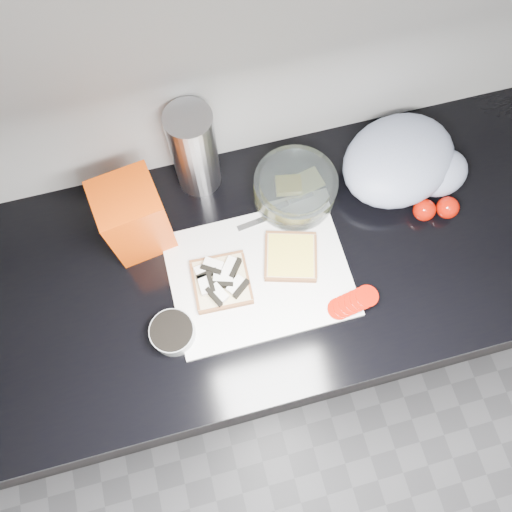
{
  "coord_description": "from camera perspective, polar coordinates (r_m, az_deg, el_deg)",
  "views": [
    {
      "loc": [
        -0.2,
        0.82,
        1.98
      ],
      "look_at": [
        -0.1,
        1.19,
        0.95
      ],
      "focal_mm": 35.0,
      "sensor_mm": 36.0,
      "label": 1
    }
  ],
  "objects": [
    {
      "name": "base_cabinet",
      "position": [
        1.61,
        3.51,
        -5.43
      ],
      "size": [
        3.5,
        0.6,
        0.86
      ],
      "primitive_type": "cube",
      "color": "black",
      "rests_on": "ground"
    },
    {
      "name": "countertop",
      "position": [
        1.18,
        4.76,
        0.27
      ],
      "size": [
        3.5,
        0.64,
        0.04
      ],
      "primitive_type": "cube",
      "color": "black",
      "rests_on": "base_cabinet"
    },
    {
      "name": "cutting_board",
      "position": [
        1.13,
        0.39,
        -2.16
      ],
      "size": [
        0.4,
        0.3,
        0.01
      ],
      "primitive_type": "cube",
      "color": "white",
      "rests_on": "countertop"
    },
    {
      "name": "bread_left",
      "position": [
        1.11,
        -4.05,
        -2.86
      ],
      "size": [
        0.13,
        0.13,
        0.04
      ],
      "rotation": [
        0.0,
        0.0,
        -0.05
      ],
      "color": "beige",
      "rests_on": "cutting_board"
    },
    {
      "name": "bread_right",
      "position": [
        1.13,
        3.98,
        -0.06
      ],
      "size": [
        0.15,
        0.15,
        0.02
      ],
      "rotation": [
        0.0,
        0.0,
        -0.29
      ],
      "color": "beige",
      "rests_on": "cutting_board"
    },
    {
      "name": "tomato_slices",
      "position": [
        1.11,
        11.0,
        -5.24
      ],
      "size": [
        0.13,
        0.07,
        0.03
      ],
      "rotation": [
        0.0,
        0.0,
        -0.35
      ],
      "color": "#B51104",
      "rests_on": "cutting_board"
    },
    {
      "name": "knife",
      "position": [
        1.18,
        3.23,
        5.12
      ],
      "size": [
        0.19,
        0.04,
        0.01
      ],
      "rotation": [
        0.0,
        0.0,
        0.13
      ],
      "color": "#B6B6BA",
      "rests_on": "cutting_board"
    },
    {
      "name": "seed_tub",
      "position": [
        1.09,
        -9.49,
        -8.61
      ],
      "size": [
        0.1,
        0.1,
        0.05
      ],
      "color": "#A1A6A6",
      "rests_on": "countertop"
    },
    {
      "name": "tub_lid",
      "position": [
        1.16,
        -4.47,
        1.19
      ],
      "size": [
        0.11,
        0.11,
        0.01
      ],
      "primitive_type": "cylinder",
      "rotation": [
        0.0,
        0.0,
        0.22
      ],
      "color": "white",
      "rests_on": "countertop"
    },
    {
      "name": "glass_bowl",
      "position": [
        1.18,
        4.46,
        7.59
      ],
      "size": [
        0.19,
        0.19,
        0.08
      ],
      "rotation": [
        0.0,
        0.0,
        -0.19
      ],
      "color": "silver",
      "rests_on": "countertop"
    },
    {
      "name": "bread_bag",
      "position": [
        1.11,
        -13.73,
        4.32
      ],
      "size": [
        0.15,
        0.14,
        0.2
      ],
      "primitive_type": "cube",
      "rotation": [
        0.0,
        0.0,
        0.15
      ],
      "color": "#E54C03",
      "rests_on": "countertop"
    },
    {
      "name": "steel_canister",
      "position": [
        1.14,
        -7.06,
        11.82
      ],
      "size": [
        0.1,
        0.1,
        0.25
      ],
      "primitive_type": "cylinder",
      "color": "#A2A2A6",
      "rests_on": "countertop"
    },
    {
      "name": "grocery_bag",
      "position": [
        1.24,
        16.6,
        10.27
      ],
      "size": [
        0.35,
        0.32,
        0.13
      ],
      "rotation": [
        0.0,
        0.0,
        0.38
      ],
      "color": "#9AA6BE",
      "rests_on": "countertop"
    },
    {
      "name": "whole_tomatoes",
      "position": [
        1.24,
        19.88,
        5.09
      ],
      "size": [
        0.11,
        0.06,
        0.05
      ],
      "rotation": [
        0.0,
        0.0,
        0.18
      ],
      "color": "#B51104",
      "rests_on": "countertop"
    }
  ]
}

